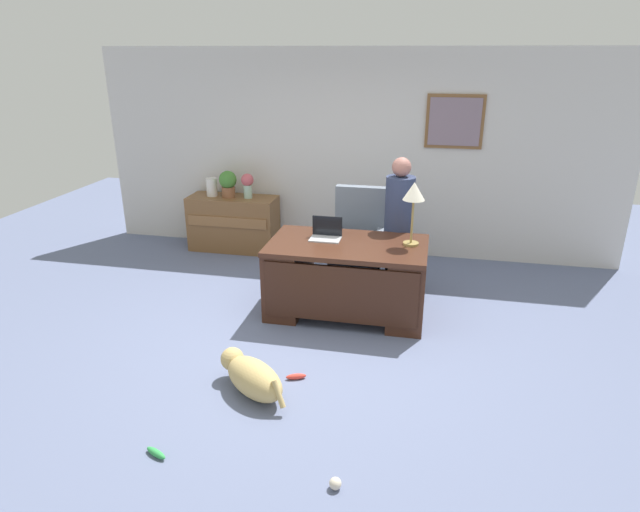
{
  "coord_description": "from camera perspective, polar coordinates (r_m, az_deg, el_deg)",
  "views": [
    {
      "loc": [
        1.07,
        -4.57,
        2.66
      ],
      "look_at": [
        0.03,
        0.3,
        0.75
      ],
      "focal_mm": 30.32,
      "sensor_mm": 36.0,
      "label": 1
    }
  ],
  "objects": [
    {
      "name": "vase_with_flowers",
      "position": [
        7.44,
        -7.66,
        7.57
      ],
      "size": [
        0.17,
        0.17,
        0.33
      ],
      "color": "#A5C6AD",
      "rests_on": "credenza"
    },
    {
      "name": "potted_plant",
      "position": [
        7.54,
        -9.69,
        7.64
      ],
      "size": [
        0.24,
        0.24,
        0.36
      ],
      "color": "brown",
      "rests_on": "credenza"
    },
    {
      "name": "dog_lying",
      "position": [
        4.56,
        -7.21,
        -12.48
      ],
      "size": [
        0.7,
        0.62,
        0.3
      ],
      "color": "tan",
      "rests_on": "ground_plane"
    },
    {
      "name": "laptop",
      "position": [
        5.7,
        0.66,
        2.42
      ],
      "size": [
        0.32,
        0.22,
        0.22
      ],
      "color": "#B2B5BA",
      "rests_on": "desk"
    },
    {
      "name": "dog_toy_plush",
      "position": [
        4.76,
        -2.54,
        -12.59
      ],
      "size": [
        0.18,
        0.11,
        0.05
      ],
      "primitive_type": "ellipsoid",
      "rotation": [
        0.0,
        0.0,
        0.37
      ],
      "color": "#E53F33",
      "rests_on": "ground_plane"
    },
    {
      "name": "credenza",
      "position": [
        7.67,
        -9.1,
        3.43
      ],
      "size": [
        1.22,
        0.5,
        0.76
      ],
      "color": "brown",
      "rests_on": "ground_plane"
    },
    {
      "name": "desk_lamp",
      "position": [
        5.46,
        9.88,
        6.32
      ],
      "size": [
        0.22,
        0.22,
        0.65
      ],
      "color": "#9E8447",
      "rests_on": "desk"
    },
    {
      "name": "desk",
      "position": [
        5.69,
        2.83,
        -2.2
      ],
      "size": [
        1.63,
        0.94,
        0.79
      ],
      "color": "#422316",
      "rests_on": "ground_plane"
    },
    {
      "name": "ground_plane",
      "position": [
        5.39,
        -1.02,
        -8.57
      ],
      "size": [
        12.0,
        12.0,
        0.0
      ],
      "primitive_type": "plane",
      "color": "slate"
    },
    {
      "name": "person_standing",
      "position": [
        6.1,
        8.27,
        3.13
      ],
      "size": [
        0.32,
        0.32,
        1.58
      ],
      "color": "#262323",
      "rests_on": "ground_plane"
    },
    {
      "name": "armchair",
      "position": [
        6.45,
        4.03,
        1.44
      ],
      "size": [
        0.6,
        0.59,
        1.15
      ],
      "color": "slate",
      "rests_on": "ground_plane"
    },
    {
      "name": "vase_empty",
      "position": [
        7.65,
        -11.36,
        7.14
      ],
      "size": [
        0.15,
        0.15,
        0.25
      ],
      "primitive_type": "cylinder",
      "color": "silver",
      "rests_on": "credenza"
    },
    {
      "name": "back_wall",
      "position": [
        7.36,
        3.64,
        10.72
      ],
      "size": [
        7.0,
        0.16,
        2.7
      ],
      "color": "silver",
      "rests_on": "ground_plane"
    },
    {
      "name": "dog_toy_ball",
      "position": [
        3.78,
        1.63,
        -22.88
      ],
      "size": [
        0.08,
        0.08,
        0.08
      ],
      "primitive_type": "sphere",
      "color": "beige",
      "rests_on": "ground_plane"
    },
    {
      "name": "dog_toy_bone",
      "position": [
        4.17,
        -16.92,
        -19.26
      ],
      "size": [
        0.19,
        0.12,
        0.05
      ],
      "primitive_type": "ellipsoid",
      "rotation": [
        0.0,
        0.0,
        2.73
      ],
      "color": "green",
      "rests_on": "ground_plane"
    }
  ]
}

